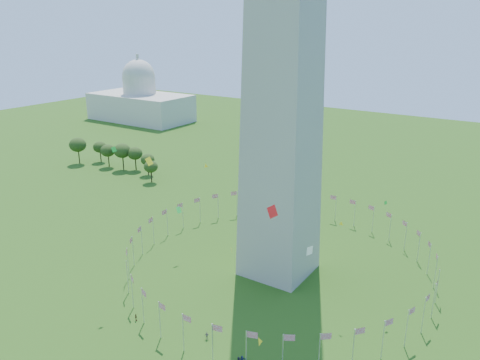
% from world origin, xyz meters
% --- Properties ---
extents(flag_ring, '(80.24, 80.24, 9.00)m').
position_xyz_m(flag_ring, '(-0.00, 50.00, 4.50)').
color(flag_ring, silver).
rests_on(flag_ring, ground).
extents(capitol_building, '(70.00, 35.00, 46.00)m').
position_xyz_m(capitol_building, '(-180.00, 180.00, 23.00)').
color(capitol_building, beige).
rests_on(capitol_building, ground).
extents(kites_aloft, '(80.31, 64.46, 36.43)m').
position_xyz_m(kites_aloft, '(8.30, 21.60, 21.47)').
color(kites_aloft, orange).
rests_on(kites_aloft, ground).
extents(tree_line_west, '(55.31, 15.16, 12.36)m').
position_xyz_m(tree_line_west, '(-108.59, 90.78, 5.48)').
color(tree_line_west, '#33521B').
rests_on(tree_line_west, ground).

